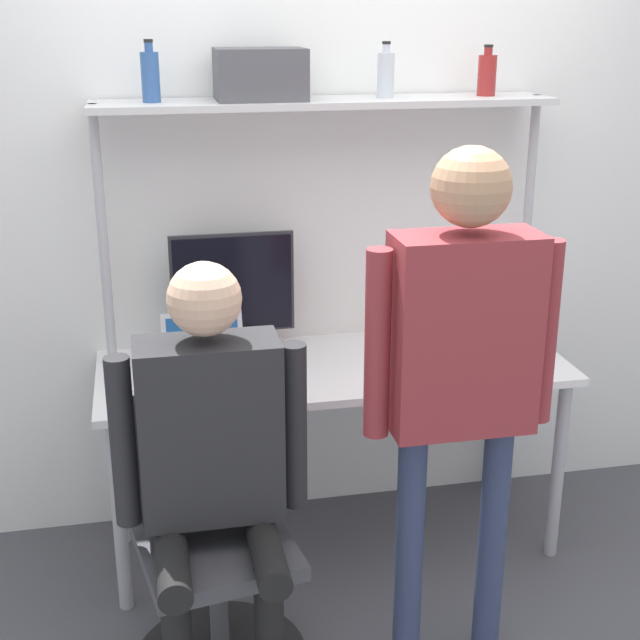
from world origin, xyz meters
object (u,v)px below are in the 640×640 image
at_px(monitor, 233,292).
at_px(laptop, 205,364).
at_px(office_chair, 215,588).
at_px(bottle_red, 487,74).
at_px(person_standing, 462,352).
at_px(bottle_clear, 386,74).
at_px(bottle_blue, 150,76).
at_px(storage_box, 260,74).
at_px(person_seated, 212,447).
at_px(cell_phone, 265,380).

relative_size(monitor, laptop, 1.65).
height_order(office_chair, bottle_red, bottle_red).
xyz_separation_m(person_standing, bottle_clear, (0.00, 0.91, 0.74)).
xyz_separation_m(office_chair, bottle_clear, (0.76, 0.79, 1.54)).
height_order(person_standing, bottle_blue, bottle_blue).
xyz_separation_m(bottle_clear, storage_box, (-0.46, 0.00, 0.00)).
distance_m(laptop, office_chair, 0.79).
xyz_separation_m(bottle_blue, storage_box, (0.38, -0.00, -0.00)).
distance_m(bottle_blue, bottle_red, 1.24).
relative_size(person_seated, storage_box, 4.36).
xyz_separation_m(laptop, bottle_red, (1.11, 0.23, 0.98)).
xyz_separation_m(person_standing, storage_box, (-0.46, 0.91, 0.74)).
bearing_deg(bottle_red, storage_box, 180.00).
relative_size(person_standing, bottle_red, 9.22).
height_order(cell_phone, bottle_clear, bottle_clear).
bearing_deg(person_seated, cell_phone, 66.75).
bearing_deg(storage_box, person_standing, -63.38).
xyz_separation_m(bottle_clear, bottle_red, (0.39, 0.00, -0.01)).
distance_m(office_chair, storage_box, 1.76).
distance_m(office_chair, bottle_clear, 1.89).
relative_size(bottle_clear, storage_box, 0.63).
relative_size(office_chair, bottle_clear, 4.71).
relative_size(person_seated, person_standing, 0.81).
xyz_separation_m(monitor, bottle_red, (0.97, -0.02, 0.80)).
bearing_deg(bottle_clear, laptop, -162.15).
bearing_deg(laptop, storage_box, 42.04).
height_order(monitor, office_chair, monitor).
height_order(office_chair, person_seated, person_seated).
height_order(office_chair, bottle_clear, bottle_clear).
bearing_deg(bottle_blue, bottle_red, -0.00).
height_order(monitor, bottle_red, bottle_red).
bearing_deg(bottle_blue, monitor, 3.47).
height_order(monitor, bottle_clear, bottle_clear).
height_order(laptop, person_seated, person_seated).
bearing_deg(bottle_clear, bottle_red, 0.00).
xyz_separation_m(monitor, storage_box, (0.12, -0.02, 0.81)).
bearing_deg(bottle_blue, bottle_clear, -0.00).
bearing_deg(bottle_blue, person_standing, -47.37).
distance_m(office_chair, person_standing, 1.11).
distance_m(person_standing, bottle_clear, 1.17).
xyz_separation_m(person_seated, bottle_clear, (0.75, 0.84, 1.01)).
distance_m(cell_phone, bottle_clear, 1.20).
bearing_deg(monitor, laptop, -118.92).
xyz_separation_m(office_chair, person_standing, (0.75, -0.12, 0.80)).
bearing_deg(bottle_red, office_chair, -145.27).
relative_size(monitor, bottle_red, 2.63).
distance_m(laptop, storage_box, 1.05).
xyz_separation_m(cell_phone, bottle_red, (0.90, 0.27, 1.04)).
bearing_deg(laptop, monitor, 61.08).
relative_size(bottle_blue, bottle_clear, 1.06).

